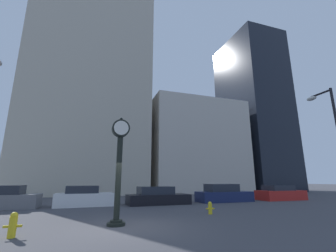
{
  "coord_description": "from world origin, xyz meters",
  "views": [
    {
      "loc": [
        -1.36,
        -9.42,
        1.78
      ],
      "look_at": [
        5.38,
        10.8,
        6.93
      ],
      "focal_mm": 24.0,
      "sensor_mm": 36.0,
      "label": 1
    }
  ],
  "objects": [
    {
      "name": "street_lamp_right",
      "position": [
        11.05,
        -0.79,
        4.49
      ],
      "size": [
        0.36,
        1.57,
        6.82
      ],
      "color": "black",
      "rests_on": "ground_plane"
    },
    {
      "name": "car_red",
      "position": [
        15.38,
        7.87,
        0.57
      ],
      "size": [
        4.35,
        1.95,
        1.33
      ],
      "rotation": [
        0.0,
        0.0,
        0.0
      ],
      "color": "red",
      "rests_on": "ground_plane"
    },
    {
      "name": "fire_hydrant_near",
      "position": [
        -3.64,
        -0.51,
        0.4
      ],
      "size": [
        0.53,
        0.23,
        0.78
      ],
      "color": "yellow",
      "rests_on": "ground_plane"
    },
    {
      "name": "car_white",
      "position": [
        -1.75,
        8.24,
        0.6
      ],
      "size": [
        3.98,
        1.97,
        1.4
      ],
      "rotation": [
        0.0,
        0.0,
        0.05
      ],
      "color": "silver",
      "rests_on": "ground_plane"
    },
    {
      "name": "car_navy",
      "position": [
        9.46,
        8.02,
        0.61
      ],
      "size": [
        4.78,
        1.92,
        1.46
      ],
      "rotation": [
        0.0,
        0.0,
        0.02
      ],
      "color": "#19234C",
      "rests_on": "ground_plane"
    },
    {
      "name": "building_tall_tower",
      "position": [
        -2.42,
        24.0,
        16.89
      ],
      "size": [
        15.95,
        12.0,
        33.79
      ],
      "color": "#BCB29E",
      "rests_on": "ground_plane"
    },
    {
      "name": "street_clock",
      "position": [
        -0.28,
        0.46,
        2.5
      ],
      "size": [
        0.77,
        0.74,
        4.51
      ],
      "color": "black",
      "rests_on": "ground_plane"
    },
    {
      "name": "building_storefront_row",
      "position": [
        13.76,
        24.0,
        6.86
      ],
      "size": [
        14.39,
        12.0,
        13.73
      ],
      "color": "beige",
      "rests_on": "ground_plane"
    },
    {
      "name": "building_glass_modern",
      "position": [
        26.61,
        24.0,
        14.36
      ],
      "size": [
        8.48,
        12.0,
        28.72
      ],
      "color": "black",
      "rests_on": "ground_plane"
    },
    {
      "name": "fire_hydrant_far",
      "position": [
        4.87,
        2.04,
        0.33
      ],
      "size": [
        0.49,
        0.21,
        0.65
      ],
      "color": "yellow",
      "rests_on": "ground_plane"
    },
    {
      "name": "ground_plane",
      "position": [
        0.0,
        0.0,
        0.0
      ],
      "size": [
        200.0,
        200.0,
        0.0
      ],
      "primitive_type": "plane",
      "color": "#424247"
    },
    {
      "name": "car_grey",
      "position": [
        -6.49,
        8.25,
        0.62
      ],
      "size": [
        3.83,
        1.93,
        1.46
      ],
      "rotation": [
        0.0,
        0.0,
        -0.02
      ],
      "color": "slate",
      "rests_on": "ground_plane"
    },
    {
      "name": "car_black",
      "position": [
        3.53,
        7.76,
        0.55
      ],
      "size": [
        4.76,
        2.07,
        1.31
      ],
      "rotation": [
        0.0,
        0.0,
        0.04
      ],
      "color": "black",
      "rests_on": "ground_plane"
    }
  ]
}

